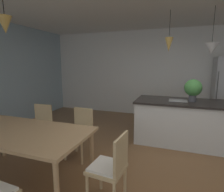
% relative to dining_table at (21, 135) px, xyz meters
% --- Properties ---
extents(ground_plane, '(10.00, 8.40, 0.04)m').
position_rel_dining_table_xyz_m(ground_plane, '(1.94, 0.84, -0.70)').
color(ground_plane, brown).
extents(wall_back_kitchen, '(10.00, 0.12, 2.70)m').
position_rel_dining_table_xyz_m(wall_back_kitchen, '(1.94, 4.10, 0.67)').
color(wall_back_kitchen, white).
rests_on(wall_back_kitchen, ground_plane).
extents(dining_table, '(1.93, 1.00, 0.74)m').
position_rel_dining_table_xyz_m(dining_table, '(0.00, 0.00, 0.00)').
color(dining_table, tan).
rests_on(dining_table, ground_plane).
extents(chair_far_right, '(0.42, 0.42, 0.87)m').
position_rel_dining_table_xyz_m(chair_far_right, '(0.44, 0.87, -0.20)').
color(chair_far_right, tan).
rests_on(chair_far_right, ground_plane).
extents(chair_far_left, '(0.43, 0.43, 0.87)m').
position_rel_dining_table_xyz_m(chair_far_left, '(-0.44, 0.87, -0.20)').
color(chair_far_left, tan).
rests_on(chair_far_left, ground_plane).
extents(chair_kitchen_end, '(0.43, 0.43, 0.87)m').
position_rel_dining_table_xyz_m(chair_kitchen_end, '(1.33, -0.00, -0.20)').
color(chair_kitchen_end, tan).
rests_on(chair_kitchen_end, ground_plane).
extents(kitchen_island, '(2.00, 0.93, 0.91)m').
position_rel_dining_table_xyz_m(kitchen_island, '(2.21, 2.12, -0.22)').
color(kitchen_island, silver).
rests_on(kitchen_island, ground_plane).
extents(pendant_over_table, '(0.16, 0.16, 0.70)m').
position_rel_dining_table_xyz_m(pendant_over_table, '(0.08, -0.15, 1.43)').
color(pendant_over_table, black).
extents(pendant_over_island_main, '(0.16, 0.16, 0.80)m').
position_rel_dining_table_xyz_m(pendant_over_island_main, '(1.82, 2.12, 1.36)').
color(pendant_over_island_main, black).
extents(pendant_over_island_aux, '(0.25, 0.25, 0.86)m').
position_rel_dining_table_xyz_m(pendant_over_island_aux, '(2.60, 2.12, 1.26)').
color(pendant_over_island_aux, black).
extents(potted_plant_on_island, '(0.34, 0.34, 0.45)m').
position_rel_dining_table_xyz_m(potted_plant_on_island, '(2.33, 2.12, 0.49)').
color(potted_plant_on_island, '#4C4C51').
rests_on(potted_plant_on_island, kitchen_island).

